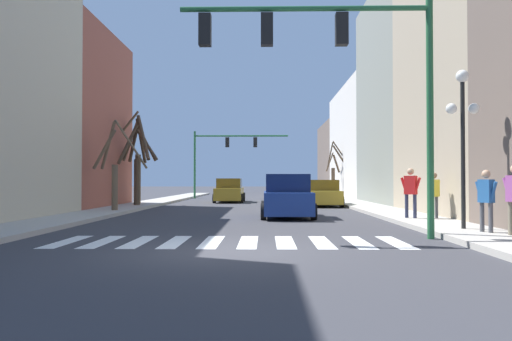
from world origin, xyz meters
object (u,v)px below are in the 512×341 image
Objects in this scene: traffic_signal_far at (224,149)px; car_parked_left_mid at (287,197)px; car_parked_left_far at (230,191)px; pedestrian_waiting_at_curb at (434,191)px; street_tree_left_near at (138,159)px; street_tree_right_near at (335,172)px; car_parked_right_mid at (322,194)px; pedestrian_crossing_street at (486,195)px; street_tree_left_mid at (136,162)px; pedestrian_on_right_sidewalk at (411,188)px; traffic_signal_near at (337,56)px; street_lamp_right_corner at (463,116)px; street_tree_right_mid at (113,170)px.

traffic_signal_far reaches higher than car_parked_left_mid.
pedestrian_waiting_at_curb is (8.64, -16.97, 0.35)m from car_parked_left_far.
street_tree_left_near reaches higher than street_tree_right_near.
pedestrian_waiting_at_curb is at bearing -166.68° from car_parked_right_mid.
pedestrian_crossing_street is 21.20m from street_tree_left_mid.
pedestrian_crossing_street is at bearing 135.39° from pedestrian_on_right_sidewalk.
traffic_signal_near is 19.22m from street_tree_left_mid.
street_lamp_right_corner is 2.75× the size of pedestrian_crossing_street.
car_parked_left_mid is at bearing 127.21° from street_lamp_right_corner.
traffic_signal_far is 22.54m from car_parked_left_mid.
street_tree_right_mid is at bearing -84.29° from street_tree_left_mid.
traffic_signal_far is at bearing 108.11° from street_lamp_right_corner.
traffic_signal_far is 15.03m from street_tree_left_near.
car_parked_right_mid is (1.50, 16.63, -4.03)m from traffic_signal_near.
street_tree_right_mid reaches higher than pedestrian_waiting_at_curb.
street_tree_right_mid reaches higher than car_parked_right_mid.
traffic_signal_near is 4.20m from street_lamp_right_corner.
street_tree_left_mid is (-13.57, 16.22, 1.47)m from pedestrian_crossing_street.
street_tree_right_near is (13.13, 20.41, 0.27)m from street_tree_right_mid.
pedestrian_waiting_at_curb is (0.48, 3.87, -2.21)m from street_lamp_right_corner.
street_tree_left_mid is at bearing 108.46° from street_tree_left_near.
traffic_signal_near is at bearing 174.84° from car_parked_right_mid.
traffic_signal_near is at bearing 70.09° from pedestrian_crossing_street.
car_parked_right_mid is 11.82m from pedestrian_waiting_at_curb.
pedestrian_waiting_at_curb is 0.34× the size of street_tree_right_near.
traffic_signal_near is 1.19× the size of street_tree_left_mid.
street_lamp_right_corner is 4.55m from pedestrian_on_right_sidewalk.
street_lamp_right_corner is at bearing 18.55° from traffic_signal_near.
car_parked_left_far is 12.06m from street_tree_right_near.
car_parked_right_mid is 11.53m from pedestrian_on_right_sidewalk.
pedestrian_on_right_sidewalk is (1.92, -11.36, 0.49)m from car_parked_right_mid.
traffic_signal_far is 30.68m from pedestrian_crossing_street.
pedestrian_crossing_street reaches higher than car_parked_left_far.
pedestrian_on_right_sidewalk is 0.36× the size of street_tree_left_near.
street_lamp_right_corner reaches higher than car_parked_left_mid.
traffic_signal_near is 3.99× the size of pedestrian_waiting_at_curb.
pedestrian_crossing_street reaches higher than car_parked_left_mid.
car_parked_left_far is 2.95× the size of pedestrian_waiting_at_curb.
car_parked_right_mid is at bearing 9.80° from street_tree_left_near.
traffic_signal_far reaches higher than car_parked_right_mid.
car_parked_left_mid is at bearing -42.25° from street_tree_left_near.
car_parked_right_mid is at bearing 84.84° from traffic_signal_near.
street_tree_left_near is at bearing 1.77° from pedestrian_on_right_sidewalk.
car_parked_right_mid is at bearing 47.20° from car_parked_left_far.
pedestrian_waiting_at_curb is at bearing 82.97° from street_lamp_right_corner.
traffic_signal_near is 22.89m from car_parked_left_far.
car_parked_left_far is 19.05m from pedestrian_waiting_at_curb.
street_tree_right_near reaches higher than car_parked_right_mid.
pedestrian_waiting_at_curb is at bearing -68.24° from traffic_signal_far.
pedestrian_crossing_street is at bearing 48.40° from pedestrian_waiting_at_curb.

